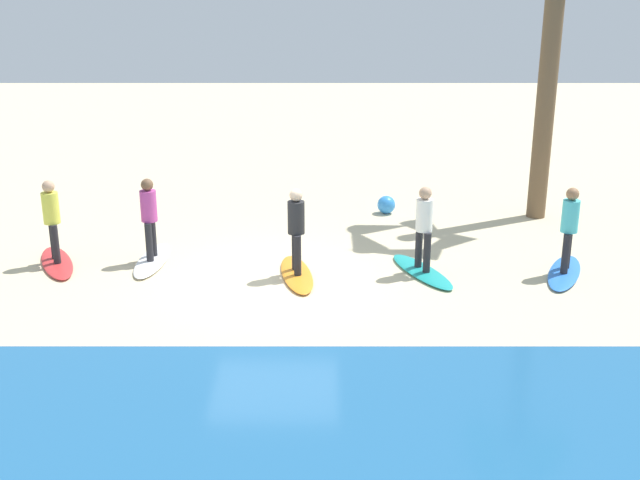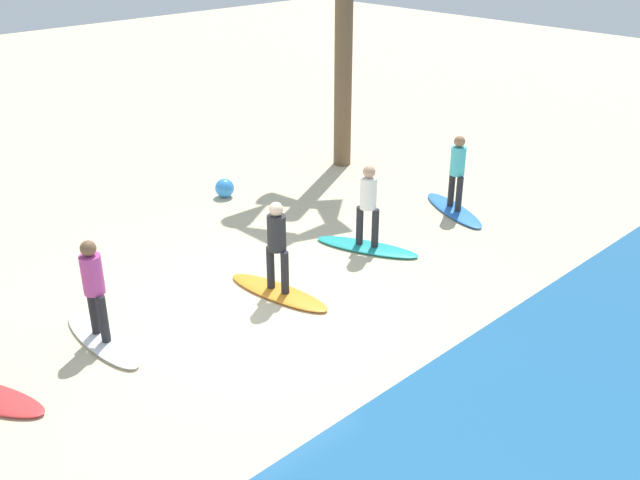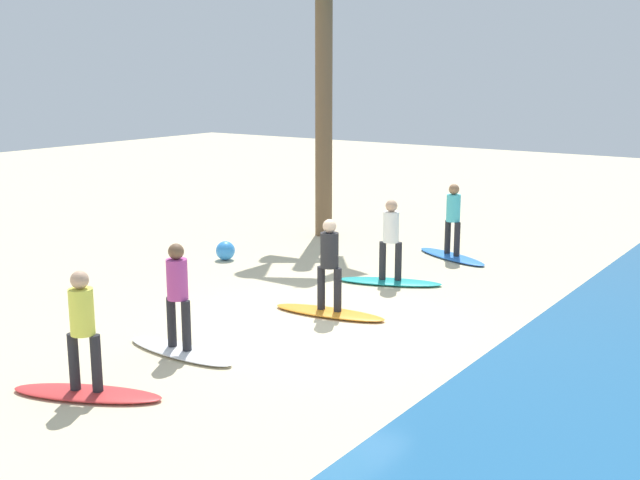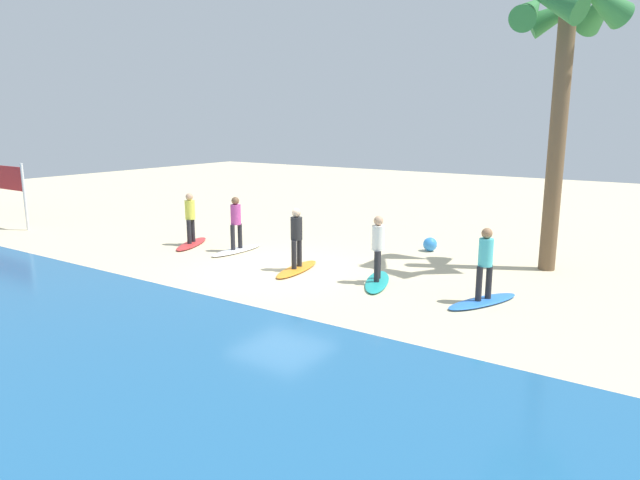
{
  "view_description": "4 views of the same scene",
  "coord_description": "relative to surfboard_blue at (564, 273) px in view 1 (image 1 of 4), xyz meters",
  "views": [
    {
      "loc": [
        -0.89,
        13.77,
        5.37
      ],
      "look_at": [
        -0.89,
        -0.02,
        0.77
      ],
      "focal_mm": 43.63,
      "sensor_mm": 36.0,
      "label": 1
    },
    {
      "loc": [
        6.48,
        8.13,
        6.19
      ],
      "look_at": [
        -1.26,
        0.06,
        0.84
      ],
      "focal_mm": 40.01,
      "sensor_mm": 36.0,
      "label": 2
    },
    {
      "loc": [
        10.67,
        7.4,
        4.27
      ],
      "look_at": [
        -1.22,
        -0.88,
        1.13
      ],
      "focal_mm": 44.36,
      "sensor_mm": 36.0,
      "label": 3
    },
    {
      "loc": [
        -9.44,
        11.96,
        4.05
      ],
      "look_at": [
        -1.33,
        0.04,
        0.99
      ],
      "focal_mm": 31.87,
      "sensor_mm": 36.0,
      "label": 4
    }
  ],
  "objects": [
    {
      "name": "surfer_orange",
      "position": [
        5.16,
        0.09,
        0.99
      ],
      "size": [
        0.32,
        0.46,
        1.64
      ],
      "color": "#232328",
      "rests_on": "surfboard_orange"
    },
    {
      "name": "surfboard_orange",
      "position": [
        5.16,
        0.09,
        0.0
      ],
      "size": [
        0.88,
        2.16,
        0.09
      ],
      "primitive_type": "ellipsoid",
      "rotation": [
        0.0,
        0.0,
        1.73
      ],
      "color": "orange",
      "rests_on": "ground"
    },
    {
      "name": "ground_plane",
      "position": [
        5.6,
        0.22,
        -0.04
      ],
      "size": [
        60.0,
        60.0,
        0.0
      ],
      "primitive_type": "plane",
      "color": "beige"
    },
    {
      "name": "surfer_white",
      "position": [
        8.08,
        -0.7,
        0.99
      ],
      "size": [
        0.32,
        0.46,
        1.64
      ],
      "color": "#232328",
      "rests_on": "surfboard_white"
    },
    {
      "name": "surfboard_white",
      "position": [
        8.08,
        -0.7,
        0.0
      ],
      "size": [
        0.62,
        2.11,
        0.09
      ],
      "primitive_type": "ellipsoid",
      "rotation": [
        0.0,
        0.0,
        1.54
      ],
      "color": "white",
      "rests_on": "ground"
    },
    {
      "name": "surfboard_red",
      "position": [
        9.96,
        -0.55,
        0.0
      ],
      "size": [
        1.38,
        2.14,
        0.09
      ],
      "primitive_type": "ellipsoid",
      "rotation": [
        0.0,
        0.0,
        2.0
      ],
      "color": "red",
      "rests_on": "ground"
    },
    {
      "name": "surfboard_teal",
      "position": [
        2.74,
        -0.06,
        0.0
      ],
      "size": [
        1.32,
        2.16,
        0.09
      ],
      "primitive_type": "ellipsoid",
      "rotation": [
        0.0,
        0.0,
        1.96
      ],
      "color": "teal",
      "rests_on": "ground"
    },
    {
      "name": "surfboard_blue",
      "position": [
        0.0,
        0.0,
        0.0
      ],
      "size": [
        1.33,
        2.15,
        0.09
      ],
      "primitive_type": "ellipsoid",
      "rotation": [
        0.0,
        0.0,
        1.17
      ],
      "color": "blue",
      "rests_on": "ground"
    },
    {
      "name": "beach_ball",
      "position": [
        3.1,
        -4.18,
        0.17
      ],
      "size": [
        0.44,
        0.44,
        0.44
      ],
      "primitive_type": "sphere",
      "color": "#338CE5",
      "rests_on": "ground"
    },
    {
      "name": "surfer_red",
      "position": [
        9.96,
        -0.55,
        0.99
      ],
      "size": [
        0.32,
        0.43,
        1.64
      ],
      "color": "#232328",
      "rests_on": "surfboard_red"
    },
    {
      "name": "surfer_blue",
      "position": [
        0.0,
        -0.0,
        0.99
      ],
      "size": [
        0.32,
        0.43,
        1.64
      ],
      "color": "#232328",
      "rests_on": "surfboard_blue"
    },
    {
      "name": "surfer_teal",
      "position": [
        2.74,
        -0.06,
        0.99
      ],
      "size": [
        0.32,
        0.44,
        1.64
      ],
      "color": "#232328",
      "rests_on": "surfboard_teal"
    }
  ]
}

